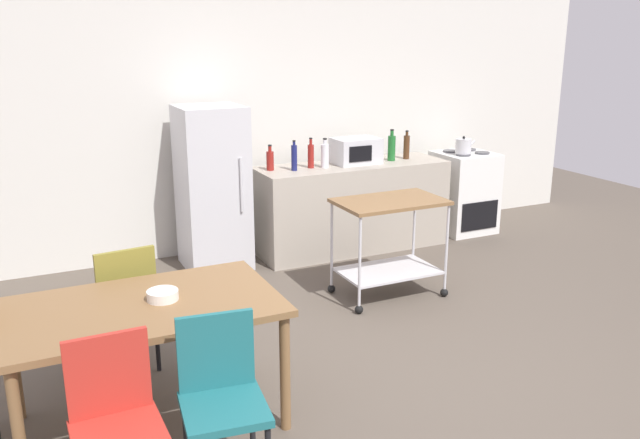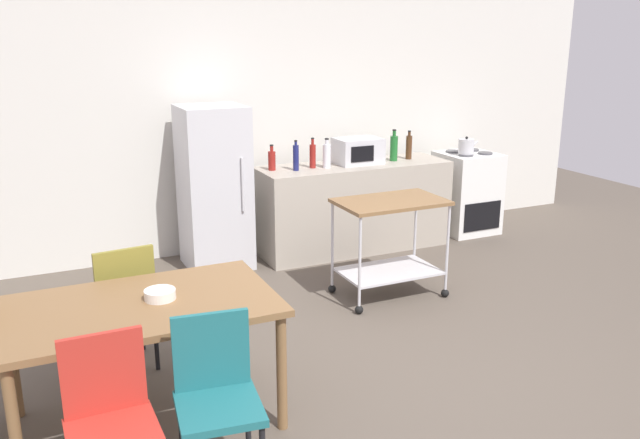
{
  "view_description": "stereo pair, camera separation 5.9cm",
  "coord_description": "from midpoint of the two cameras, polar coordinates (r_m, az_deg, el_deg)",
  "views": [
    {
      "loc": [
        -2.28,
        -3.27,
        2.22
      ],
      "look_at": [
        -0.14,
        1.2,
        0.8
      ],
      "focal_mm": 37.23,
      "sensor_mm": 36.0,
      "label": 1
    },
    {
      "loc": [
        -2.22,
        -3.29,
        2.22
      ],
      "look_at": [
        -0.14,
        1.2,
        0.8
      ],
      "focal_mm": 37.23,
      "sensor_mm": 36.0,
      "label": 2
    }
  ],
  "objects": [
    {
      "name": "refrigerator",
      "position": [
        6.38,
        -8.81,
        2.71
      ],
      "size": [
        0.6,
        0.63,
        1.55
      ],
      "color": "silver",
      "rests_on": "ground_plane"
    },
    {
      "name": "dining_table",
      "position": [
        3.88,
        -14.72,
        -8.07
      ],
      "size": [
        1.5,
        0.9,
        0.75
      ],
      "color": "brown",
      "rests_on": "ground_plane"
    },
    {
      "name": "chair_teal",
      "position": [
        3.37,
        -8.38,
        -14.52
      ],
      "size": [
        0.45,
        0.45,
        0.89
      ],
      "rotation": [
        0.0,
        0.0,
        -0.12
      ],
      "color": "#1E666B",
      "rests_on": "ground_plane"
    },
    {
      "name": "bottle_olive_oil",
      "position": [
        7.0,
        6.61,
        6.16
      ],
      "size": [
        0.08,
        0.08,
        0.33
      ],
      "color": "#1E6628",
      "rests_on": "kitchen_counter"
    },
    {
      "name": "bottle_wine",
      "position": [
        7.11,
        7.89,
        6.21
      ],
      "size": [
        0.07,
        0.07,
        0.3
      ],
      "color": "#4C2D19",
      "rests_on": "kitchen_counter"
    },
    {
      "name": "kettle",
      "position": [
        7.43,
        12.68,
        6.15
      ],
      "size": [
        0.24,
        0.17,
        0.19
      ],
      "color": "silver",
      "rests_on": "stove_oven"
    },
    {
      "name": "microwave",
      "position": [
        6.82,
        3.53,
        5.91
      ],
      "size": [
        0.46,
        0.35,
        0.26
      ],
      "color": "silver",
      "rests_on": "kitchen_counter"
    },
    {
      "name": "bottle_sesame_oil",
      "position": [
        6.58,
        -0.38,
        5.53
      ],
      "size": [
        0.06,
        0.06,
        0.3
      ],
      "color": "maroon",
      "rests_on": "kitchen_counter"
    },
    {
      "name": "chair_red",
      "position": [
        3.28,
        -17.07,
        -16.0
      ],
      "size": [
        0.4,
        0.4,
        0.89
      ],
      "rotation": [
        0.0,
        0.0,
        0.01
      ],
      "color": "#B72D23",
      "rests_on": "ground_plane"
    },
    {
      "name": "chair_olive",
      "position": [
        4.57,
        -16.24,
        -6.51
      ],
      "size": [
        0.44,
        0.44,
        0.89
      ],
      "rotation": [
        0.0,
        0.0,
        3.24
      ],
      "color": "olive",
      "rests_on": "ground_plane"
    },
    {
      "name": "bottle_vinegar",
      "position": [
        6.59,
        0.84,
        5.54
      ],
      "size": [
        0.08,
        0.08,
        0.29
      ],
      "color": "silver",
      "rests_on": "kitchen_counter"
    },
    {
      "name": "bottle_hot_sauce",
      "position": [
        6.49,
        -3.9,
        5.13
      ],
      "size": [
        0.07,
        0.07,
        0.25
      ],
      "color": "maroon",
      "rests_on": "kitchen_counter"
    },
    {
      "name": "back_wall",
      "position": [
        6.9,
        -5.8,
        9.5
      ],
      "size": [
        8.4,
        0.12,
        2.9
      ],
      "primitive_type": "cube",
      "color": "silver",
      "rests_on": "ground_plane"
    },
    {
      "name": "fruit_bowl",
      "position": [
        3.87,
        -13.17,
        -6.29
      ],
      "size": [
        0.18,
        0.18,
        0.06
      ],
      "primitive_type": "cylinder",
      "color": "white",
      "rests_on": "dining_table"
    },
    {
      "name": "bottle_soy_sauce",
      "position": [
        6.46,
        -1.82,
        5.37
      ],
      "size": [
        0.06,
        0.06,
        0.3
      ],
      "color": "navy",
      "rests_on": "kitchen_counter"
    },
    {
      "name": "stove_oven",
      "position": [
        7.68,
        12.7,
        2.29
      ],
      "size": [
        0.6,
        0.61,
        0.92
      ],
      "color": "white",
      "rests_on": "ground_plane"
    },
    {
      "name": "kitchen_cart",
      "position": [
        5.65,
        6.32,
        -1.06
      ],
      "size": [
        0.91,
        0.57,
        0.85
      ],
      "color": "brown",
      "rests_on": "ground_plane"
    },
    {
      "name": "kitchen_counter",
      "position": [
        6.9,
        3.16,
        1.1
      ],
      "size": [
        2.0,
        0.64,
        0.9
      ],
      "primitive_type": "cube",
      "color": "#A89E8E",
      "rests_on": "ground_plane"
    },
    {
      "name": "ground_plane",
      "position": [
        4.55,
        8.56,
        -13.37
      ],
      "size": [
        12.0,
        12.0,
        0.0
      ],
      "primitive_type": "plane",
      "color": "brown"
    }
  ]
}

